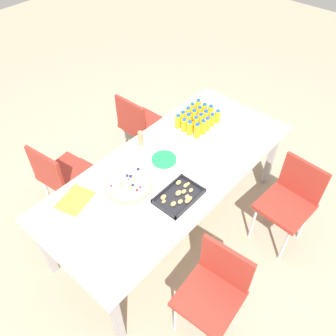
{
  "coord_description": "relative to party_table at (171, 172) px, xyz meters",
  "views": [
    {
      "loc": [
        1.52,
        1.3,
        2.76
      ],
      "look_at": [
        0.04,
        0.0,
        0.75
      ],
      "focal_mm": 37.25,
      "sensor_mm": 36.0,
      "label": 1
    }
  ],
  "objects": [
    {
      "name": "juice_bottle_2",
      "position": [
        -0.58,
        -0.3,
        0.12
      ],
      "size": [
        0.06,
        0.06,
        0.14
      ],
      "color": "#F9AD14",
      "rests_on": "party_table"
    },
    {
      "name": "cardboard_tube",
      "position": [
        -0.03,
        -0.37,
        0.13
      ],
      "size": [
        0.04,
        0.04,
        0.15
      ],
      "primitive_type": "cylinder",
      "color": "#9E7A56",
      "rests_on": "party_table"
    },
    {
      "name": "juice_bottle_14",
      "position": [
        -0.43,
        -0.15,
        0.12
      ],
      "size": [
        0.06,
        0.06,
        0.14
      ],
      "color": "#F9AD14",
      "rests_on": "party_table"
    },
    {
      "name": "juice_bottle_6",
      "position": [
        -0.66,
        -0.22,
        0.12
      ],
      "size": [
        0.05,
        0.05,
        0.14
      ],
      "color": "#F9AD14",
      "rests_on": "party_table"
    },
    {
      "name": "juice_bottle_18",
      "position": [
        -0.51,
        -0.07,
        0.13
      ],
      "size": [
        0.06,
        0.06,
        0.15
      ],
      "color": "#FAAC14",
      "rests_on": "party_table"
    },
    {
      "name": "chair_near_right",
      "position": [
        0.55,
        -0.84,
        -0.18
      ],
      "size": [
        0.45,
        0.45,
        0.83
      ],
      "rotation": [
        0.0,
        0.0,
        1.69
      ],
      "color": "maroon",
      "rests_on": "ground_plane"
    },
    {
      "name": "juice_bottle_5",
      "position": [
        -0.74,
        -0.22,
        0.12
      ],
      "size": [
        0.06,
        0.06,
        0.14
      ],
      "color": "#F9AD14",
      "rests_on": "party_table"
    },
    {
      "name": "juice_bottle_13",
      "position": [
        -0.52,
        -0.15,
        0.13
      ],
      "size": [
        0.05,
        0.05,
        0.15
      ],
      "color": "#F9AE14",
      "rests_on": "party_table"
    },
    {
      "name": "juice_bottle_4",
      "position": [
        -0.44,
        -0.3,
        0.12
      ],
      "size": [
        0.06,
        0.06,
        0.14
      ],
      "color": "#FAAE14",
      "rests_on": "party_table"
    },
    {
      "name": "juice_bottle_12",
      "position": [
        -0.58,
        -0.15,
        0.12
      ],
      "size": [
        0.05,
        0.05,
        0.14
      ],
      "color": "#F9AB14",
      "rests_on": "party_table"
    },
    {
      "name": "juice_bottle_9",
      "position": [
        -0.43,
        -0.22,
        0.12
      ],
      "size": [
        0.05,
        0.05,
        0.13
      ],
      "color": "#F9AD14",
      "rests_on": "party_table"
    },
    {
      "name": "chair_far_left",
      "position": [
        -0.56,
        0.85,
        -0.18
      ],
      "size": [
        0.43,
        0.43,
        0.83
      ],
      "rotation": [
        0.0,
        0.0,
        -1.64
      ],
      "color": "maroon",
      "rests_on": "ground_plane"
    },
    {
      "name": "plate_stack",
      "position": [
        -0.02,
        -0.1,
        0.07
      ],
      "size": [
        0.21,
        0.21,
        0.02
      ],
      "color": "#1E8C4C",
      "rests_on": "party_table"
    },
    {
      "name": "snack_tray",
      "position": [
        0.2,
        0.25,
        0.07
      ],
      "size": [
        0.36,
        0.25,
        0.04
      ],
      "color": "black",
      "rests_on": "party_table"
    },
    {
      "name": "juice_bottle_7",
      "position": [
        -0.58,
        -0.23,
        0.13
      ],
      "size": [
        0.06,
        0.06,
        0.15
      ],
      "color": "#FAAE14",
      "rests_on": "party_table"
    },
    {
      "name": "juice_bottle_0",
      "position": [
        -0.73,
        -0.3,
        0.13
      ],
      "size": [
        0.06,
        0.06,
        0.15
      ],
      "color": "#F9AD14",
      "rests_on": "party_table"
    },
    {
      "name": "juice_bottle_15",
      "position": [
        -0.74,
        -0.07,
        0.12
      ],
      "size": [
        0.05,
        0.05,
        0.13
      ],
      "color": "#F9AD14",
      "rests_on": "party_table"
    },
    {
      "name": "paper_folder",
      "position": [
        0.74,
        -0.31,
        0.06
      ],
      "size": [
        0.3,
        0.26,
        0.01
      ],
      "primitive_type": "cube",
      "rotation": [
        0.0,
        0.0,
        0.26
      ],
      "color": "yellow",
      "rests_on": "party_table"
    },
    {
      "name": "chair_near_left",
      "position": [
        -0.44,
        -0.82,
        -0.18
      ],
      "size": [
        0.41,
        0.41,
        0.83
      ],
      "rotation": [
        0.0,
        0.0,
        1.59
      ],
      "color": "maroon",
      "rests_on": "ground_plane"
    },
    {
      "name": "chair_far_right",
      "position": [
        0.5,
        0.83,
        -0.18
      ],
      "size": [
        0.43,
        0.43,
        0.83
      ],
      "rotation": [
        0.0,
        0.0,
        -1.5
      ],
      "color": "maroon",
      "rests_on": "ground_plane"
    },
    {
      "name": "juice_bottle_17",
      "position": [
        -0.58,
        -0.07,
        0.12
      ],
      "size": [
        0.06,
        0.06,
        0.14
      ],
      "color": "#F9AC14",
      "rests_on": "party_table"
    },
    {
      "name": "juice_bottle_16",
      "position": [
        -0.66,
        -0.08,
        0.12
      ],
      "size": [
        0.05,
        0.05,
        0.13
      ],
      "color": "#F9AE14",
      "rests_on": "party_table"
    },
    {
      "name": "juice_bottle_3",
      "position": [
        -0.51,
        -0.3,
        0.12
      ],
      "size": [
        0.06,
        0.06,
        0.14
      ],
      "color": "#F9AE14",
      "rests_on": "party_table"
    },
    {
      "name": "juice_bottle_8",
      "position": [
        -0.51,
        -0.23,
        0.12
      ],
      "size": [
        0.06,
        0.06,
        0.14
      ],
      "color": "#FAAE14",
      "rests_on": "party_table"
    },
    {
      "name": "juice_bottle_19",
      "position": [
        -0.44,
        -0.08,
        0.13
      ],
      "size": [
        0.06,
        0.06,
        0.15
      ],
      "color": "#FAAC14",
      "rests_on": "party_table"
    },
    {
      "name": "juice_bottle_1",
      "position": [
        -0.66,
        -0.3,
        0.12
      ],
      "size": [
        0.06,
        0.06,
        0.14
      ],
      "color": "#F9AC14",
      "rests_on": "party_table"
    },
    {
      "name": "party_table",
      "position": [
        0.0,
        0.0,
        0.0
      ],
      "size": [
        2.26,
        0.99,
        0.73
      ],
      "color": "silver",
      "rests_on": "ground_plane"
    },
    {
      "name": "juice_bottle_10",
      "position": [
        -0.73,
        -0.15,
        0.13
      ],
      "size": [
        0.06,
        0.06,
        0.15
      ],
      "color": "#F9AD14",
      "rests_on": "party_table"
    },
    {
      "name": "juice_bottle_11",
      "position": [
        -0.66,
        -0.15,
        0.12
      ],
      "size": [
        0.06,
        0.06,
        0.14
      ],
      "color": "#F9AD14",
      "rests_on": "party_table"
    },
    {
      "name": "fruit_pizza",
      "position": [
        0.37,
        -0.12,
        0.07
      ],
      "size": [
        0.38,
        0.38,
        0.05
      ],
      "color": "tan",
      "rests_on": "party_table"
    },
    {
      "name": "napkin_stack",
      "position": [
        -0.91,
        0.21,
        0.07
      ],
      "size": [
        0.15,
        0.15,
        0.02
      ],
      "primitive_type": "cube",
      "color": "white",
      "rests_on": "party_table"
    },
    {
      "name": "ground_plane",
      "position": [
        0.0,
        0.0,
        -0.68
      ],
      "size": [
        12.0,
        12.0,
        0.0
      ],
      "primitive_type": "plane",
      "color": "tan"
    }
  ]
}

